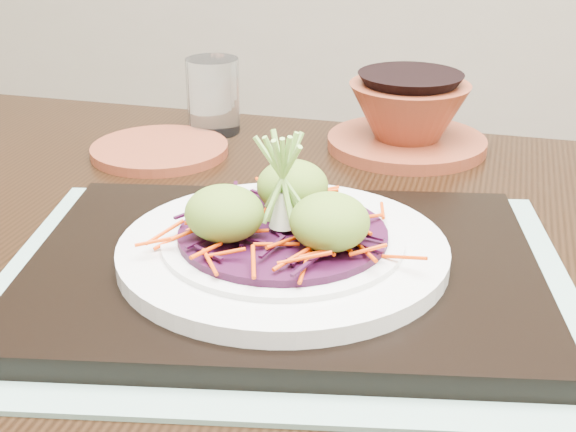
% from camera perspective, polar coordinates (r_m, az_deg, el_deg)
% --- Properties ---
extents(dining_table, '(1.19, 0.84, 0.71)m').
position_cam_1_polar(dining_table, '(0.70, 0.95, -9.95)').
color(dining_table, black).
rests_on(dining_table, ground).
extents(placemat, '(0.48, 0.40, 0.00)m').
position_cam_1_polar(placemat, '(0.62, -0.36, -4.64)').
color(placemat, '#88B098').
rests_on(placemat, dining_table).
extents(serving_tray, '(0.42, 0.33, 0.02)m').
position_cam_1_polar(serving_tray, '(0.61, -0.36, -3.78)').
color(serving_tray, black).
rests_on(serving_tray, placemat).
extents(white_plate, '(0.25, 0.25, 0.02)m').
position_cam_1_polar(white_plate, '(0.61, -0.36, -2.36)').
color(white_plate, silver).
rests_on(white_plate, serving_tray).
extents(cabbage_bed, '(0.16, 0.16, 0.01)m').
position_cam_1_polar(cabbage_bed, '(0.60, -0.37, -1.28)').
color(cabbage_bed, '#340A2A').
rests_on(cabbage_bed, white_plate).
extents(carrot_julienne, '(0.19, 0.19, 0.01)m').
position_cam_1_polar(carrot_julienne, '(0.60, -0.37, -0.61)').
color(carrot_julienne, '#DF3B03').
rests_on(carrot_julienne, cabbage_bed).
extents(guacamole_scoops, '(0.14, 0.12, 0.04)m').
position_cam_1_polar(guacamole_scoops, '(0.59, -0.38, 0.65)').
color(guacamole_scoops, olive).
rests_on(guacamole_scoops, cabbage_bed).
extents(scallion_garnish, '(0.06, 0.06, 0.09)m').
position_cam_1_polar(scallion_garnish, '(0.58, -0.38, 2.39)').
color(scallion_garnish, '#84BF4C').
rests_on(scallion_garnish, cabbage_bed).
extents(terracotta_side_plate, '(0.18, 0.18, 0.01)m').
position_cam_1_polar(terracotta_side_plate, '(0.90, -9.11, 4.67)').
color(terracotta_side_plate, maroon).
rests_on(terracotta_side_plate, dining_table).
extents(water_glass, '(0.08, 0.08, 0.09)m').
position_cam_1_polar(water_glass, '(0.96, -5.34, 8.50)').
color(water_glass, white).
rests_on(water_glass, dining_table).
extents(terracotta_bowl_set, '(0.21, 0.21, 0.07)m').
position_cam_1_polar(terracotta_bowl_set, '(0.91, 8.53, 6.77)').
color(terracotta_bowl_set, maroon).
rests_on(terracotta_bowl_set, dining_table).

